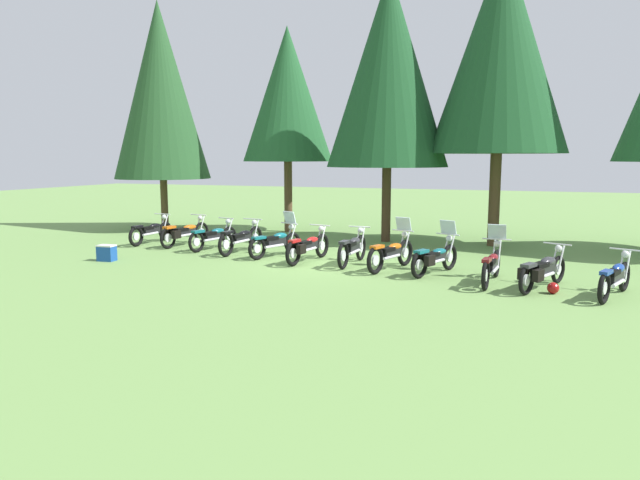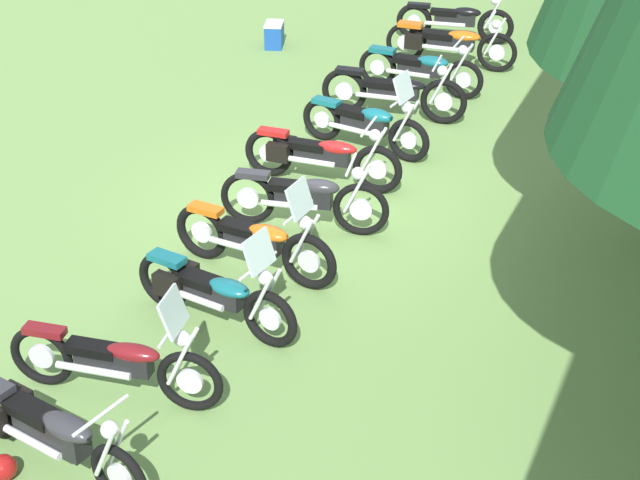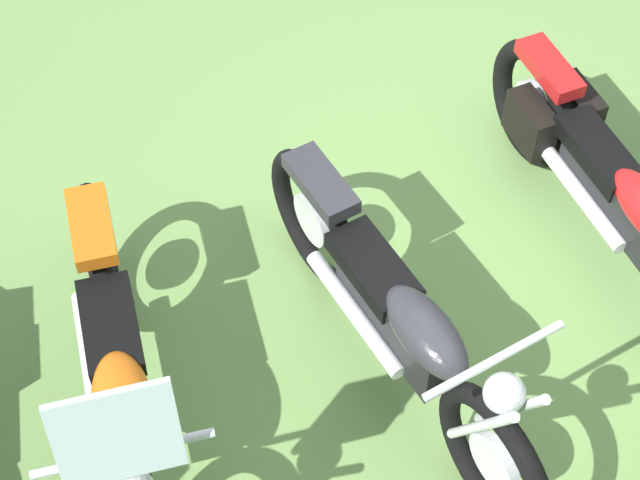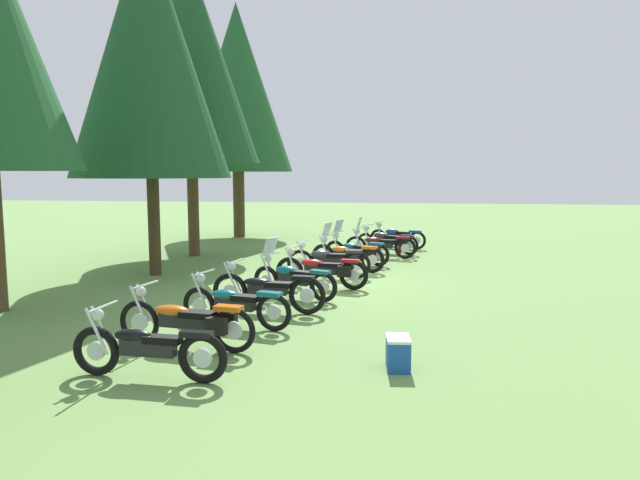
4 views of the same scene
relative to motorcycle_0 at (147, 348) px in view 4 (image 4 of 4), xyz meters
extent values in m
plane|color=#6B934C|center=(7.12, -1.51, -0.43)|extent=(80.00, 80.00, 0.00)
torus|color=black|center=(0.04, 0.76, -0.08)|extent=(0.15, 0.70, 0.70)
cylinder|color=silver|center=(0.04, 0.76, -0.08)|extent=(0.06, 0.26, 0.26)
torus|color=black|center=(-0.04, -0.80, -0.08)|extent=(0.15, 0.70, 0.70)
cylinder|color=silver|center=(-0.04, -0.80, -0.08)|extent=(0.06, 0.26, 0.26)
cube|color=black|center=(0.00, -0.02, 0.02)|extent=(0.21, 0.78, 0.24)
ellipsoid|color=black|center=(0.01, 0.20, 0.17)|extent=(0.24, 0.56, 0.18)
cube|color=black|center=(-0.01, -0.23, 0.14)|extent=(0.22, 0.53, 0.10)
cube|color=black|center=(-0.04, -0.72, 0.24)|extent=(0.18, 0.45, 0.08)
cylinder|color=silver|center=(-0.03, 0.71, 0.21)|extent=(0.06, 0.34, 0.65)
cylinder|color=silver|center=(0.10, 0.70, 0.21)|extent=(0.06, 0.34, 0.65)
cylinder|color=silver|center=(0.03, 0.62, 0.55)|extent=(0.67, 0.07, 0.04)
sphere|color=silver|center=(0.03, 0.71, 0.43)|extent=(0.18, 0.18, 0.17)
cylinder|color=silver|center=(0.09, -0.20, -0.06)|extent=(0.12, 0.78, 0.08)
torus|color=black|center=(1.50, 0.84, -0.07)|extent=(0.20, 0.73, 0.73)
cylinder|color=silver|center=(1.50, 0.84, -0.07)|extent=(0.09, 0.29, 0.29)
torus|color=black|center=(1.26, -0.84, -0.07)|extent=(0.20, 0.73, 0.73)
cylinder|color=silver|center=(1.26, -0.84, -0.07)|extent=(0.09, 0.29, 0.29)
cube|color=black|center=(1.38, 0.00, 0.03)|extent=(0.35, 0.86, 0.23)
ellipsoid|color=#D16014|center=(1.41, 0.23, 0.17)|extent=(0.37, 0.63, 0.18)
cube|color=black|center=(1.35, -0.23, 0.14)|extent=(0.35, 0.59, 0.10)
cube|color=#D16014|center=(1.27, -0.76, 0.28)|extent=(0.27, 0.47, 0.08)
cylinder|color=silver|center=(1.41, 0.79, 0.23)|extent=(0.09, 0.34, 0.65)
cylinder|color=silver|center=(1.58, 0.77, 0.23)|extent=(0.09, 0.34, 0.65)
cylinder|color=silver|center=(1.48, 0.70, 0.57)|extent=(0.68, 0.13, 0.04)
sphere|color=silver|center=(1.49, 0.79, 0.45)|extent=(0.19, 0.19, 0.17)
cylinder|color=silver|center=(1.50, -0.20, -0.05)|extent=(0.20, 0.84, 0.08)
cube|color=black|center=(1.10, -0.61, 0.03)|extent=(0.18, 0.34, 0.26)
cube|color=black|center=(1.47, -0.66, 0.03)|extent=(0.18, 0.34, 0.26)
torus|color=black|center=(2.90, 0.33, -0.09)|extent=(0.25, 0.69, 0.69)
cylinder|color=silver|center=(2.90, 0.33, -0.09)|extent=(0.11, 0.27, 0.26)
torus|color=black|center=(2.56, -1.18, -0.09)|extent=(0.25, 0.69, 0.69)
cylinder|color=silver|center=(2.56, -1.18, -0.09)|extent=(0.11, 0.27, 0.26)
cube|color=black|center=(2.73, -0.42, 0.01)|extent=(0.38, 0.79, 0.23)
ellipsoid|color=#14606B|center=(2.77, -0.22, 0.16)|extent=(0.38, 0.59, 0.18)
cube|color=black|center=(2.68, -0.63, 0.13)|extent=(0.36, 0.55, 0.10)
cube|color=#14606B|center=(2.57, -1.10, 0.24)|extent=(0.29, 0.47, 0.08)
cylinder|color=silver|center=(2.81, 0.29, 0.21)|extent=(0.12, 0.34, 0.65)
cylinder|color=silver|center=(2.96, 0.25, 0.21)|extent=(0.12, 0.34, 0.65)
cylinder|color=silver|center=(2.87, 0.19, 0.55)|extent=(0.64, 0.18, 0.04)
sphere|color=silver|center=(2.89, 0.28, 0.43)|extent=(0.20, 0.20, 0.17)
cylinder|color=silver|center=(2.82, -0.62, -0.07)|extent=(0.25, 0.76, 0.08)
torus|color=black|center=(4.01, 0.07, -0.05)|extent=(0.19, 0.77, 0.76)
cylinder|color=silver|center=(4.01, 0.07, -0.05)|extent=(0.08, 0.30, 0.29)
torus|color=black|center=(3.83, -1.56, -0.05)|extent=(0.19, 0.77, 0.76)
cylinder|color=silver|center=(3.83, -1.56, -0.05)|extent=(0.08, 0.30, 0.29)
cube|color=black|center=(3.92, -0.74, 0.04)|extent=(0.29, 0.83, 0.21)
ellipsoid|color=black|center=(3.95, -0.52, 0.17)|extent=(0.32, 0.60, 0.17)
cube|color=black|center=(3.90, -0.97, 0.14)|extent=(0.30, 0.57, 0.10)
cube|color=black|center=(3.84, -1.48, 0.31)|extent=(0.24, 0.46, 0.08)
cylinder|color=silver|center=(3.92, 0.02, 0.25)|extent=(0.08, 0.34, 0.65)
cylinder|color=silver|center=(4.08, 0.01, 0.25)|extent=(0.08, 0.34, 0.65)
cylinder|color=silver|center=(3.99, -0.07, 0.58)|extent=(0.71, 0.11, 0.04)
sphere|color=silver|center=(4.00, 0.02, 0.46)|extent=(0.19, 0.19, 0.17)
cylinder|color=silver|center=(4.03, -0.94, -0.03)|extent=(0.17, 0.82, 0.08)
torus|color=black|center=(5.51, -0.33, -0.09)|extent=(0.35, 0.67, 0.68)
cylinder|color=silver|center=(5.51, -0.33, -0.09)|extent=(0.14, 0.26, 0.26)
torus|color=black|center=(4.97, -1.73, -0.09)|extent=(0.35, 0.67, 0.68)
cylinder|color=silver|center=(4.97, -1.73, -0.09)|extent=(0.14, 0.26, 0.26)
cube|color=black|center=(5.24, -1.03, 0.03)|extent=(0.46, 0.77, 0.26)
ellipsoid|color=#14606B|center=(5.31, -0.84, 0.19)|extent=(0.43, 0.59, 0.21)
cube|color=black|center=(5.16, -1.22, 0.16)|extent=(0.40, 0.55, 0.10)
cube|color=#14606B|center=(4.99, -1.66, 0.22)|extent=(0.33, 0.48, 0.08)
cylinder|color=silver|center=(5.41, -0.36, 0.21)|extent=(0.16, 0.33, 0.65)
cylinder|color=silver|center=(5.55, -0.41, 0.21)|extent=(0.16, 0.33, 0.65)
cylinder|color=silver|center=(5.46, -0.46, 0.54)|extent=(0.66, 0.28, 0.04)
sphere|color=silver|center=(5.49, -0.37, 0.42)|extent=(0.22, 0.22, 0.17)
cylinder|color=silver|center=(5.29, -1.23, -0.07)|extent=(0.34, 0.72, 0.08)
cube|color=silver|center=(5.46, -0.44, 0.72)|extent=(0.47, 0.30, 0.39)
torus|color=black|center=(6.61, -0.65, -0.07)|extent=(0.23, 0.74, 0.73)
cylinder|color=silver|center=(6.61, -0.65, -0.07)|extent=(0.09, 0.28, 0.28)
torus|color=black|center=(6.34, -2.27, -0.07)|extent=(0.23, 0.74, 0.73)
cylinder|color=silver|center=(6.34, -2.27, -0.07)|extent=(0.09, 0.28, 0.28)
cube|color=black|center=(6.48, -1.46, 0.04)|extent=(0.31, 0.83, 0.23)
ellipsoid|color=#B21919|center=(6.51, -1.24, 0.18)|extent=(0.31, 0.61, 0.18)
cube|color=black|center=(6.44, -1.69, 0.15)|extent=(0.29, 0.57, 0.10)
cube|color=#B21919|center=(6.36, -2.19, 0.27)|extent=(0.23, 0.46, 0.08)
cylinder|color=silver|center=(6.53, -0.70, 0.23)|extent=(0.10, 0.34, 0.65)
cylinder|color=silver|center=(6.67, -0.72, 0.23)|extent=(0.10, 0.34, 0.65)
cylinder|color=silver|center=(6.59, -0.79, 0.57)|extent=(0.69, 0.15, 0.04)
sphere|color=silver|center=(6.60, -0.70, 0.45)|extent=(0.20, 0.20, 0.17)
cylinder|color=silver|center=(6.56, -1.66, -0.05)|extent=(0.21, 0.81, 0.08)
cube|color=black|center=(6.24, -2.05, 0.03)|extent=(0.19, 0.34, 0.26)
cube|color=black|center=(6.52, -2.10, 0.03)|extent=(0.19, 0.34, 0.26)
torus|color=black|center=(7.85, -0.71, -0.06)|extent=(0.12, 0.75, 0.75)
cylinder|color=silver|center=(7.85, -0.71, -0.06)|extent=(0.06, 0.30, 0.29)
torus|color=black|center=(7.79, -2.23, -0.06)|extent=(0.12, 0.75, 0.75)
cylinder|color=silver|center=(7.79, -2.23, -0.06)|extent=(0.06, 0.30, 0.29)
cube|color=black|center=(7.82, -1.47, 0.06)|extent=(0.22, 0.76, 0.26)
ellipsoid|color=#2D2D33|center=(7.82, -1.26, 0.21)|extent=(0.26, 0.55, 0.20)
cube|color=black|center=(7.81, -1.68, 0.18)|extent=(0.24, 0.51, 0.10)
cube|color=#2D2D33|center=(7.79, -2.15, 0.30)|extent=(0.19, 0.45, 0.08)
cylinder|color=silver|center=(7.77, -0.77, 0.24)|extent=(0.06, 0.34, 0.65)
cylinder|color=silver|center=(7.92, -0.77, 0.24)|extent=(0.06, 0.34, 0.65)
cylinder|color=silver|center=(7.84, -0.85, 0.58)|extent=(0.65, 0.06, 0.04)
sphere|color=silver|center=(7.84, -0.76, 0.46)|extent=(0.18, 0.18, 0.17)
cylinder|color=silver|center=(7.93, -1.64, -0.04)|extent=(0.11, 0.76, 0.08)
torus|color=black|center=(9.25, -1.13, -0.06)|extent=(0.34, 0.74, 0.74)
cylinder|color=silver|center=(9.25, -1.13, -0.06)|extent=(0.13, 0.28, 0.28)
torus|color=black|center=(8.78, -2.59, -0.06)|extent=(0.34, 0.74, 0.74)
cylinder|color=silver|center=(8.78, -2.59, -0.06)|extent=(0.13, 0.28, 0.28)
cube|color=black|center=(9.01, -1.86, 0.04)|extent=(0.43, 0.78, 0.23)
ellipsoid|color=#D16014|center=(9.08, -1.66, 0.18)|extent=(0.41, 0.59, 0.18)
cube|color=black|center=(8.95, -2.06, 0.15)|extent=(0.38, 0.55, 0.10)
cube|color=#D16014|center=(8.80, -2.52, 0.28)|extent=(0.31, 0.48, 0.08)
cylinder|color=silver|center=(9.16, -1.17, 0.24)|extent=(0.15, 0.33, 0.65)
cylinder|color=silver|center=(9.30, -1.21, 0.24)|extent=(0.15, 0.33, 0.65)
cylinder|color=silver|center=(9.21, -1.27, 0.57)|extent=(0.65, 0.24, 0.04)
sphere|color=silver|center=(9.24, -1.18, 0.45)|extent=(0.21, 0.21, 0.17)
cylinder|color=silver|center=(9.08, -2.06, -0.04)|extent=(0.31, 0.75, 0.08)
cube|color=silver|center=(9.21, -1.25, 0.75)|extent=(0.47, 0.28, 0.39)
torus|color=black|center=(10.50, -1.33, -0.08)|extent=(0.36, 0.69, 0.70)
cylinder|color=silver|center=(10.50, -1.33, -0.08)|extent=(0.15, 0.27, 0.27)
torus|color=black|center=(9.94, -2.73, -0.08)|extent=(0.36, 0.69, 0.70)
cylinder|color=silver|center=(9.94, -2.73, -0.08)|extent=(0.15, 0.27, 0.27)
cube|color=black|center=(10.22, -2.03, 0.01)|extent=(0.48, 0.77, 0.21)
ellipsoid|color=#14606B|center=(10.30, -1.84, 0.14)|extent=(0.45, 0.59, 0.16)
cube|color=black|center=(10.15, -2.22, 0.11)|extent=(0.42, 0.55, 0.10)
cube|color=#14606B|center=(9.97, -2.65, 0.25)|extent=(0.35, 0.48, 0.08)
cylinder|color=silver|center=(10.40, -1.36, 0.22)|extent=(0.16, 0.33, 0.65)
cylinder|color=silver|center=(10.55, -1.42, 0.22)|extent=(0.16, 0.33, 0.65)
cylinder|color=silver|center=(10.45, -1.46, 0.55)|extent=(0.65, 0.29, 0.04)
sphere|color=silver|center=(10.48, -1.38, 0.43)|extent=(0.22, 0.22, 0.17)
cylinder|color=silver|center=(10.29, -2.23, -0.06)|extent=(0.35, 0.72, 0.08)
cube|color=silver|center=(10.45, -1.45, 0.73)|extent=(0.47, 0.30, 0.39)
cube|color=black|center=(9.86, -2.48, 0.02)|extent=(0.25, 0.35, 0.26)
cube|color=black|center=(10.18, -2.61, 0.02)|extent=(0.25, 0.35, 0.26)
torus|color=black|center=(11.74, -1.89, -0.08)|extent=(0.16, 0.71, 0.71)
cylinder|color=silver|center=(11.74, -1.89, -0.08)|extent=(0.07, 0.28, 0.28)
torus|color=black|center=(11.60, -3.53, -0.08)|extent=(0.16, 0.71, 0.71)
cylinder|color=silver|center=(11.60, -3.53, -0.08)|extent=(0.07, 0.28, 0.28)
cube|color=black|center=(11.67, -2.71, 0.03)|extent=(0.25, 0.83, 0.23)
ellipsoid|color=maroon|center=(11.69, -2.48, 0.17)|extent=(0.27, 0.60, 0.18)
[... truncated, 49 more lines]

